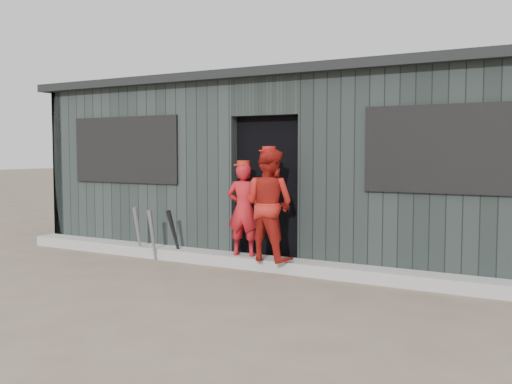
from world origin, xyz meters
The scene contains 9 objects.
ground centered at (0.00, 0.00, 0.00)m, with size 80.00×80.00×0.00m, color brown.
curb centered at (0.00, 1.82, 0.07)m, with size 8.00×0.36×0.15m, color #9D9D98.
bat_left centered at (-1.86, 1.64, 0.37)m, with size 0.07×0.07×0.75m, color gray.
bat_mid centered at (-1.54, 1.57, 0.36)m, with size 0.07×0.07×0.72m, color gray.
bat_right centered at (-1.27, 1.72, 0.36)m, with size 0.07×0.07×0.73m, color black.
player_red_left centered at (-0.20, 1.82, 0.77)m, with size 0.45×0.29×1.23m, color red.
player_red_right centered at (0.25, 1.68, 0.86)m, with size 0.69×0.54×1.41m, color #AA1C14.
player_grey_back centered at (0.31, 2.45, 0.61)m, with size 0.60×0.39×1.23m, color silver.
dugout centered at (0.00, 3.50, 1.29)m, with size 8.30×3.30×2.62m.
Camera 1 is at (3.61, -4.60, 1.51)m, focal length 40.00 mm.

